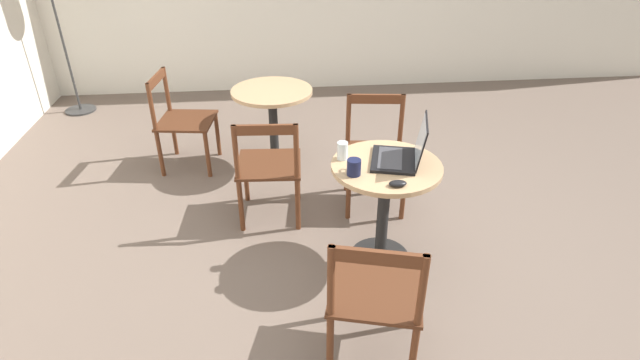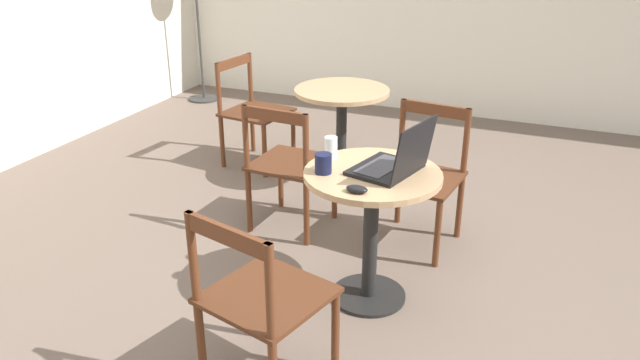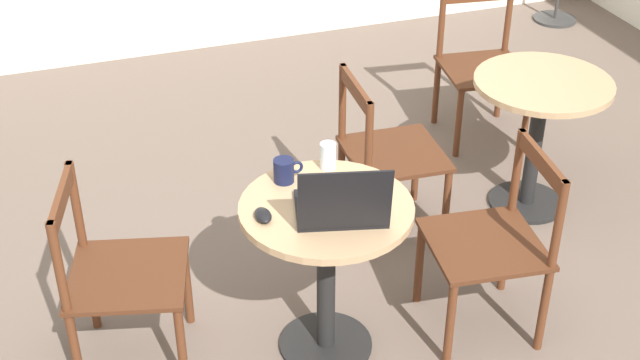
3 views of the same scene
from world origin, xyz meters
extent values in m
plane|color=#66564C|center=(0.00, 0.00, 0.00)|extent=(16.00, 16.00, 0.00)
cylinder|color=black|center=(-0.10, 0.06, 0.01)|extent=(0.39, 0.39, 0.02)
cylinder|color=black|center=(-0.10, 0.06, 0.35)|extent=(0.07, 0.07, 0.66)
cylinder|color=tan|center=(-0.10, 0.06, 0.69)|extent=(0.67, 0.67, 0.03)
cylinder|color=black|center=(1.24, 0.72, 0.01)|extent=(0.39, 0.39, 0.02)
cylinder|color=black|center=(1.24, 0.72, 0.35)|extent=(0.07, 0.07, 0.66)
cylinder|color=tan|center=(1.24, 0.72, 0.69)|extent=(0.67, 0.67, 0.03)
cylinder|color=#562D19|center=(0.34, -0.19, 0.21)|extent=(0.04, 0.04, 0.41)
cylinder|color=#562D19|center=(0.38, 0.20, 0.21)|extent=(0.04, 0.04, 0.41)
cylinder|color=#562D19|center=(0.73, -0.24, 0.21)|extent=(0.04, 0.04, 0.41)
cylinder|color=#562D19|center=(0.78, 0.16, 0.21)|extent=(0.04, 0.04, 0.41)
cube|color=#492715|center=(0.56, -0.02, 0.42)|extent=(0.50, 0.50, 0.02)
cylinder|color=#562D19|center=(0.73, -0.24, 0.63)|extent=(0.04, 0.04, 0.39)
cylinder|color=#562D19|center=(0.78, 0.16, 0.63)|extent=(0.04, 0.04, 0.39)
cube|color=#562D19|center=(0.76, -0.04, 0.79)|extent=(0.07, 0.43, 0.07)
cylinder|color=#562D19|center=(-0.60, 0.40, 0.21)|extent=(0.04, 0.04, 0.41)
cylinder|color=#562D19|center=(-0.70, 0.01, 0.21)|extent=(0.04, 0.04, 0.41)
cylinder|color=#562D19|center=(-0.98, 0.50, 0.21)|extent=(0.04, 0.04, 0.41)
cylinder|color=#562D19|center=(-1.08, 0.12, 0.21)|extent=(0.04, 0.04, 0.41)
cube|color=#492715|center=(-0.84, 0.26, 0.42)|extent=(0.55, 0.55, 0.02)
cylinder|color=#562D19|center=(-0.98, 0.50, 0.63)|extent=(0.04, 0.04, 0.39)
cylinder|color=#562D19|center=(-1.08, 0.12, 0.63)|extent=(0.04, 0.04, 0.39)
cube|color=#562D19|center=(-1.03, 0.31, 0.79)|extent=(0.13, 0.42, 0.07)
cylinder|color=#562D19|center=(0.71, 0.95, 0.21)|extent=(0.04, 0.04, 0.41)
cylinder|color=#562D19|center=(0.68, 0.56, 0.21)|extent=(0.04, 0.04, 0.41)
cylinder|color=#562D19|center=(0.31, 0.98, 0.21)|extent=(0.04, 0.04, 0.41)
cylinder|color=#562D19|center=(0.29, 0.58, 0.21)|extent=(0.04, 0.04, 0.41)
cube|color=#492715|center=(0.50, 0.77, 0.42)|extent=(0.47, 0.47, 0.02)
cylinder|color=#562D19|center=(0.31, 0.98, 0.63)|extent=(0.04, 0.04, 0.39)
cylinder|color=#562D19|center=(0.29, 0.58, 0.63)|extent=(0.04, 0.04, 0.39)
cube|color=#562D19|center=(0.30, 0.78, 0.79)|extent=(0.05, 0.43, 0.07)
cylinder|color=#562D19|center=(1.51, 1.23, 0.21)|extent=(0.04, 0.04, 0.41)
cylinder|color=#562D19|center=(1.11, 1.28, 0.21)|extent=(0.04, 0.04, 0.41)
cylinder|color=#562D19|center=(1.56, 1.62, 0.21)|extent=(0.04, 0.04, 0.41)
cylinder|color=#562D19|center=(1.16, 1.68, 0.21)|extent=(0.04, 0.04, 0.41)
cube|color=#492715|center=(1.34, 1.45, 0.42)|extent=(0.50, 0.50, 0.02)
cylinder|color=#562D19|center=(1.56, 1.62, 0.63)|extent=(0.04, 0.04, 0.39)
cylinder|color=#562D19|center=(1.16, 1.68, 0.63)|extent=(0.04, 0.04, 0.39)
cylinder|color=#333333|center=(2.71, 2.83, 0.01)|extent=(0.32, 0.32, 0.02)
cube|color=black|center=(-0.06, 0.01, 0.72)|extent=(0.39, 0.34, 0.02)
cube|color=#38383D|center=(-0.05, 0.03, 0.73)|extent=(0.31, 0.21, 0.00)
cube|color=black|center=(-0.10, -0.13, 0.85)|extent=(0.33, 0.13, 0.26)
cube|color=silver|center=(-0.10, -0.13, 0.85)|extent=(0.31, 0.12, 0.23)
ellipsoid|color=black|center=(-0.34, 0.06, 0.72)|extent=(0.06, 0.10, 0.03)
cylinder|color=#141938|center=(-0.20, 0.28, 0.76)|extent=(0.08, 0.08, 0.10)
torus|color=#141938|center=(-0.14, 0.28, 0.76)|extent=(0.05, 0.01, 0.05)
cylinder|color=silver|center=(0.00, 0.32, 0.76)|extent=(0.07, 0.07, 0.11)
camera|label=1|loc=(-2.64, 0.72, 2.13)|focal=28.00mm
camera|label=2|loc=(-2.72, -0.75, 1.86)|focal=35.00mm
camera|label=3|loc=(-1.03, -2.54, 2.58)|focal=50.00mm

